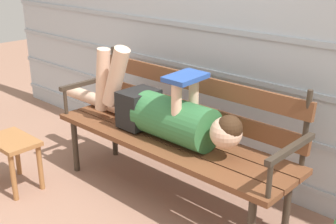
% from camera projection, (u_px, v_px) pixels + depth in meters
% --- Properties ---
extents(ground_plane, '(12.00, 12.00, 0.00)m').
position_uv_depth(ground_plane, '(148.00, 209.00, 2.86)').
color(ground_plane, '#936B56').
extents(house_siding, '(5.34, 0.08, 2.50)m').
position_uv_depth(house_siding, '(224.00, 6.00, 2.93)').
color(house_siding, '#B2BCC6').
rests_on(house_siding, ground).
extents(park_bench, '(1.79, 0.51, 0.90)m').
position_uv_depth(park_bench, '(175.00, 128.00, 2.87)').
color(park_bench, brown).
rests_on(park_bench, ground).
extents(reclining_person, '(1.76, 0.28, 0.57)m').
position_uv_depth(reclining_person, '(160.00, 112.00, 2.82)').
color(reclining_person, '#33703D').
extents(footstool, '(0.41, 0.25, 0.37)m').
position_uv_depth(footstool, '(13.00, 150.00, 3.03)').
color(footstool, '#9E6638').
rests_on(footstool, ground).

